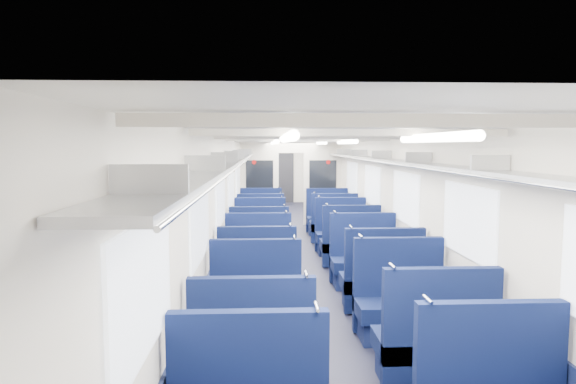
{
  "coord_description": "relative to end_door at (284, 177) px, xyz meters",
  "views": [
    {
      "loc": [
        -0.71,
        -10.18,
        2.2
      ],
      "look_at": [
        -0.18,
        1.43,
        1.11
      ],
      "focal_mm": 30.89,
      "sensor_mm": 36.0,
      "label": 1
    }
  ],
  "objects": [
    {
      "name": "floor",
      "position": [
        0.0,
        -8.94,
        -1.0
      ],
      "size": [
        2.8,
        18.0,
        0.01
      ],
      "primitive_type": "cube",
      "color": "black",
      "rests_on": "ground"
    },
    {
      "name": "ceiling",
      "position": [
        0.0,
        -8.94,
        1.35
      ],
      "size": [
        2.8,
        18.0,
        0.01
      ],
      "primitive_type": "cube",
      "color": "white",
      "rests_on": "wall_left"
    },
    {
      "name": "wall_left",
      "position": [
        -1.4,
        -8.94,
        0.18
      ],
      "size": [
        0.02,
        18.0,
        2.35
      ],
      "primitive_type": "cube",
      "color": "beige",
      "rests_on": "floor"
    },
    {
      "name": "dado_left",
      "position": [
        -1.39,
        -8.94,
        -0.65
      ],
      "size": [
        0.03,
        17.9,
        0.7
      ],
      "primitive_type": "cube",
      "color": "#11193A",
      "rests_on": "floor"
    },
    {
      "name": "wall_right",
      "position": [
        1.4,
        -8.94,
        0.18
      ],
      "size": [
        0.02,
        18.0,
        2.35
      ],
      "primitive_type": "cube",
      "color": "beige",
      "rests_on": "floor"
    },
    {
      "name": "dado_right",
      "position": [
        1.39,
        -8.94,
        -0.65
      ],
      "size": [
        0.03,
        17.9,
        0.7
      ],
      "primitive_type": "cube",
      "color": "#11193A",
      "rests_on": "floor"
    },
    {
      "name": "wall_far",
      "position": [
        0.0,
        0.06,
        0.18
      ],
      "size": [
        2.8,
        0.02,
        2.35
      ],
      "primitive_type": "cube",
      "color": "beige",
      "rests_on": "floor"
    },
    {
      "name": "luggage_rack_left",
      "position": [
        -1.21,
        -8.94,
        0.97
      ],
      "size": [
        0.36,
        17.4,
        0.18
      ],
      "color": "#B2B5BA",
      "rests_on": "wall_left"
    },
    {
      "name": "luggage_rack_right",
      "position": [
        1.21,
        -8.94,
        0.97
      ],
      "size": [
        0.36,
        17.4,
        0.18
      ],
      "color": "#B2B5BA",
      "rests_on": "wall_right"
    },
    {
      "name": "windows",
      "position": [
        0.0,
        -9.4,
        0.42
      ],
      "size": [
        2.78,
        15.6,
        0.75
      ],
      "color": "white",
      "rests_on": "wall_left"
    },
    {
      "name": "ceiling_fittings",
      "position": [
        0.0,
        -9.2,
        1.29
      ],
      "size": [
        2.7,
        16.06,
        0.11
      ],
      "color": "silver",
      "rests_on": "ceiling"
    },
    {
      "name": "end_door",
      "position": [
        0.0,
        0.0,
        0.0
      ],
      "size": [
        0.75,
        0.06,
        2.0
      ],
      "primitive_type": "cube",
      "color": "black",
      "rests_on": "floor"
    },
    {
      "name": "bulkhead",
      "position": [
        -0.0,
        -5.44,
        0.23
      ],
      "size": [
        2.8,
        0.1,
        2.35
      ],
      "color": "silver",
      "rests_on": "floor"
    },
    {
      "name": "seat_4",
      "position": [
        -0.83,
        -15.03,
        -0.64
      ],
      "size": [
        1.05,
        0.58,
        1.17
      ],
      "color": "#0E1A46",
      "rests_on": "floor"
    },
    {
      "name": "seat_5",
      "position": [
        0.83,
        -14.8,
        -0.64
      ],
      "size": [
        1.05,
        0.58,
        1.17
      ],
      "color": "#0E1A46",
      "rests_on": "floor"
    },
    {
      "name": "seat_6",
      "position": [
        -0.83,
        -13.68,
        -0.64
      ],
      "size": [
        1.05,
        0.58,
        1.17
      ],
      "color": "#0E1A46",
      "rests_on": "floor"
    },
    {
      "name": "seat_7",
      "position": [
        0.83,
        -13.66,
        -0.64
      ],
      "size": [
        1.05,
        0.58,
        1.17
      ],
      "color": "#0E1A46",
      "rests_on": "floor"
    },
    {
      "name": "seat_8",
      "position": [
        -0.83,
        -12.5,
        -0.64
      ],
      "size": [
        1.05,
        0.58,
        1.17
      ],
      "color": "#0E1A46",
      "rests_on": "floor"
    },
    {
      "name": "seat_9",
      "position": [
        0.83,
        -12.71,
        -0.64
      ],
      "size": [
        1.05,
        0.58,
        1.17
      ],
      "color": "#0E1A46",
      "rests_on": "floor"
    },
    {
      "name": "seat_10",
      "position": [
        -0.83,
        -11.48,
        -0.64
      ],
      "size": [
        1.05,
        0.58,
        1.17
      ],
      "color": "#0E1A46",
      "rests_on": "floor"
    },
    {
      "name": "seat_11",
      "position": [
        0.83,
        -11.54,
        -0.64
      ],
      "size": [
        1.05,
        0.58,
        1.17
      ],
      "color": "#0E1A46",
      "rests_on": "floor"
    },
    {
      "name": "seat_12",
      "position": [
        -0.83,
        -10.37,
        -0.64
      ],
      "size": [
        1.05,
        0.58,
        1.17
      ],
      "color": "#0E1A46",
      "rests_on": "floor"
    },
    {
      "name": "seat_13",
      "position": [
        0.83,
        -10.24,
        -0.64
      ],
      "size": [
        1.05,
        0.58,
        1.17
      ],
      "color": "#0E1A46",
      "rests_on": "floor"
    },
    {
      "name": "seat_14",
      "position": [
        -0.83,
        -9.16,
        -0.64
      ],
      "size": [
        1.05,
        0.58,
        1.17
      ],
      "color": "#0E1A46",
      "rests_on": "floor"
    },
    {
      "name": "seat_15",
      "position": [
        0.83,
        -9.19,
        -0.64
      ],
      "size": [
        1.05,
        0.58,
        1.17
      ],
      "color": "#0E1A46",
      "rests_on": "floor"
    },
    {
      "name": "seat_16",
      "position": [
        -0.83,
        -8.04,
        -0.64
      ],
      "size": [
        1.05,
        0.58,
        1.17
      ],
      "color": "#0E1A46",
      "rests_on": "floor"
    },
    {
      "name": "seat_17",
      "position": [
        0.83,
        -8.03,
        -0.64
      ],
      "size": [
        1.05,
        0.58,
        1.17
      ],
      "color": "#0E1A46",
      "rests_on": "floor"
    },
    {
      "name": "seat_18",
      "position": [
        -0.83,
        -6.84,
        -0.64
      ],
      "size": [
        1.05,
        0.58,
        1.17
      ],
      "color": "#0E1A46",
      "rests_on": "floor"
    },
    {
      "name": "seat_19",
      "position": [
        0.83,
        -6.96,
        -0.64
      ],
      "size": [
        1.05,
        0.58,
        1.17
      ],
      "color": "#0E1A46",
      "rests_on": "floor"
    }
  ]
}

